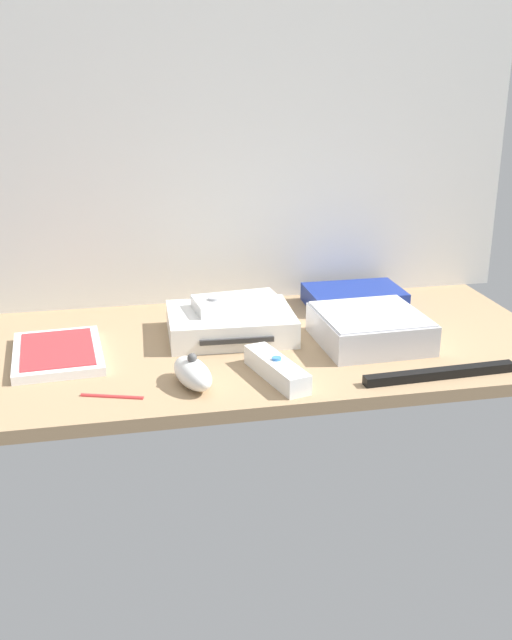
% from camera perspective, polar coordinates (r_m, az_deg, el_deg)
% --- Properties ---
extents(ground_plane, '(1.00, 0.48, 0.02)m').
position_cam_1_polar(ground_plane, '(1.24, -0.00, -2.18)').
color(ground_plane, '#9E7F5B').
rests_on(ground_plane, ground).
extents(back_wall, '(1.10, 0.01, 0.64)m').
position_cam_1_polar(back_wall, '(1.40, -2.11, 14.29)').
color(back_wall, silver).
rests_on(back_wall, ground).
extents(game_console, '(0.22, 0.17, 0.04)m').
position_cam_1_polar(game_console, '(1.26, -1.99, -0.29)').
color(game_console, white).
rests_on(game_console, ground_plane).
extents(mini_computer, '(0.18, 0.18, 0.05)m').
position_cam_1_polar(mini_computer, '(1.24, 8.81, -0.61)').
color(mini_computer, silver).
rests_on(mini_computer, ground_plane).
extents(game_case, '(0.15, 0.20, 0.02)m').
position_cam_1_polar(game_case, '(1.21, -15.08, -2.50)').
color(game_case, white).
rests_on(game_case, ground_plane).
extents(network_router, '(0.18, 0.12, 0.03)m').
position_cam_1_polar(network_router, '(1.42, 7.59, 1.77)').
color(network_router, navy).
rests_on(network_router, ground_plane).
extents(remote_wand, '(0.07, 0.15, 0.03)m').
position_cam_1_polar(remote_wand, '(1.09, 1.48, -3.82)').
color(remote_wand, white).
rests_on(remote_wand, ground_plane).
extents(remote_nunchuk, '(0.07, 0.11, 0.05)m').
position_cam_1_polar(remote_nunchuk, '(1.07, -4.92, -4.11)').
color(remote_nunchuk, white).
rests_on(remote_nunchuk, ground_plane).
extents(remote_classic_pad, '(0.15, 0.09, 0.02)m').
position_cam_1_polar(remote_classic_pad, '(1.26, -1.51, 1.31)').
color(remote_classic_pad, white).
rests_on(remote_classic_pad, game_console).
extents(sensor_bar, '(0.24, 0.03, 0.01)m').
position_cam_1_polar(sensor_bar, '(1.13, 14.04, -4.04)').
color(sensor_bar, black).
rests_on(sensor_bar, ground_plane).
extents(stylus_pen, '(0.09, 0.03, 0.01)m').
position_cam_1_polar(stylus_pen, '(1.06, -11.07, -5.71)').
color(stylus_pen, red).
rests_on(stylus_pen, ground_plane).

